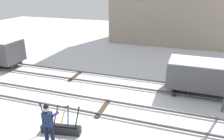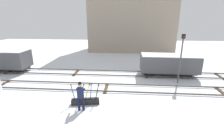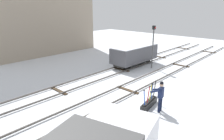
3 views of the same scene
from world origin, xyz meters
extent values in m
plane|color=silver|center=(0.00, 0.00, 0.00)|extent=(60.00, 60.00, 0.00)
cube|color=#4C4742|center=(0.00, -0.72, 0.13)|extent=(44.00, 0.07, 0.10)
cube|color=#4C4742|center=(0.00, 0.72, 0.13)|extent=(44.00, 0.07, 0.10)
cube|color=#423323|center=(-8.80, 0.00, 0.04)|extent=(0.24, 1.94, 0.08)
cube|color=#423323|center=(0.00, 0.00, 0.04)|extent=(0.24, 1.94, 0.08)
cube|color=#423323|center=(8.80, 0.00, 0.04)|extent=(0.24, 1.94, 0.08)
cube|color=#4C4742|center=(0.00, 2.87, 0.13)|extent=(44.00, 0.07, 0.10)
cube|color=#4C4742|center=(0.00, 4.31, 0.13)|extent=(44.00, 0.07, 0.10)
cube|color=#423323|center=(-10.56, 3.59, 0.04)|extent=(0.24, 1.94, 0.08)
cube|color=#423323|center=(-3.52, 3.59, 0.04)|extent=(0.24, 1.94, 0.08)
cube|color=#423323|center=(3.52, 3.59, 0.04)|extent=(0.24, 1.94, 0.08)
cube|color=#423323|center=(10.56, 3.59, 0.04)|extent=(0.24, 1.94, 0.08)
cube|color=black|center=(-1.06, -2.52, 0.18)|extent=(1.83, 0.65, 0.36)
cube|color=black|center=(-1.06, -2.52, 0.39)|extent=(1.63, 0.47, 0.06)
cylinder|color=#1E47B7|center=(-1.81, -2.65, 0.88)|extent=(0.24, 0.09, 1.04)
sphere|color=black|center=(-1.90, -2.66, 1.39)|extent=(0.09, 0.09, 0.09)
cylinder|color=red|center=(-1.25, -2.55, 0.86)|extent=(0.35, 0.11, 1.02)
sphere|color=black|center=(-1.10, -2.53, 1.37)|extent=(0.09, 0.09, 0.09)
cylinder|color=yellow|center=(-0.91, -2.50, 0.86)|extent=(0.36, 0.11, 1.02)
sphere|color=black|center=(-0.76, -2.47, 1.37)|extent=(0.09, 0.09, 0.09)
cylinder|color=#1E47B7|center=(-0.69, -2.46, 0.88)|extent=(0.14, 0.08, 1.05)
sphere|color=black|center=(-0.65, -2.45, 1.41)|extent=(0.09, 0.09, 0.09)
cylinder|color=black|center=(-0.28, -2.39, 0.87)|extent=(0.28, 0.10, 1.04)
sphere|color=black|center=(-0.18, -2.37, 1.39)|extent=(0.09, 0.09, 0.09)
cylinder|color=#111831|center=(-1.26, -3.32, 0.44)|extent=(0.15, 0.15, 0.88)
cylinder|color=#111831|center=(-1.00, -3.28, 0.44)|extent=(0.15, 0.15, 0.88)
cube|color=#192347|center=(-1.13, -3.30, 1.20)|extent=(0.41, 0.30, 0.63)
sphere|color=tan|center=(-1.13, -3.30, 1.67)|extent=(0.24, 0.24, 0.24)
sphere|color=black|center=(-1.13, -3.30, 1.77)|extent=(0.22, 0.22, 0.22)
cylinder|color=#192347|center=(-1.38, -3.07, 1.29)|extent=(0.21, 0.59, 0.34)
cylinder|color=#192347|center=(-0.97, -2.98, 1.26)|extent=(0.21, 0.61, 0.28)
cylinder|color=#4C4C4C|center=(6.05, 1.74, 1.91)|extent=(0.12, 0.12, 3.81)
cube|color=black|center=(6.05, 1.74, 3.99)|extent=(0.24, 0.24, 0.36)
sphere|color=red|center=(6.05, 1.61, 3.99)|extent=(0.14, 0.14, 0.14)
cube|color=gray|center=(2.34, 17.00, 6.21)|extent=(13.75, 6.28, 12.42)
cube|color=#2D2B28|center=(5.65, 3.59, 0.40)|extent=(5.08, 1.38, 0.20)
cube|color=#4C4C51|center=(5.65, 3.59, 1.25)|extent=(5.37, 2.23, 1.50)
cube|color=silver|center=(5.65, 3.59, 2.03)|extent=(5.26, 2.15, 0.06)
cylinder|color=black|center=(3.90, 3.05, 0.35)|extent=(0.70, 0.12, 0.70)
cylinder|color=black|center=(3.93, 4.21, 0.35)|extent=(0.70, 0.12, 0.70)
cylinder|color=black|center=(7.36, 2.97, 0.35)|extent=(0.70, 0.12, 0.70)
cylinder|color=black|center=(7.39, 4.14, 0.35)|extent=(0.70, 0.12, 0.70)
cube|color=#2D2B28|center=(-11.07, 3.59, 0.40)|extent=(4.78, 1.30, 0.20)
cube|color=#4C4C51|center=(-11.07, 3.59, 1.34)|extent=(5.04, 2.15, 1.68)
cube|color=white|center=(-11.07, 3.59, 2.21)|extent=(4.94, 2.07, 0.06)
cylinder|color=black|center=(-9.43, 3.01, 0.35)|extent=(0.70, 0.10, 0.70)
cylinder|color=black|center=(-9.43, 4.18, 0.35)|extent=(0.70, 0.10, 0.70)
camera|label=1|loc=(3.74, -9.62, 6.22)|focal=35.27mm
camera|label=2|loc=(1.45, -11.89, 5.39)|focal=26.24mm
camera|label=3|loc=(-10.58, -8.25, 5.83)|focal=31.71mm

